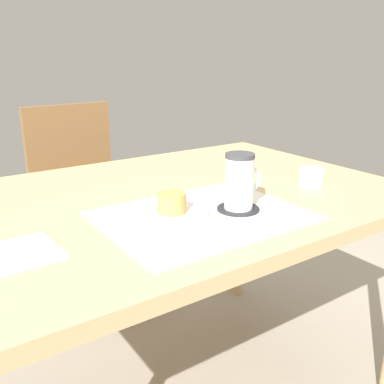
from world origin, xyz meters
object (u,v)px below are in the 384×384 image
object	(u,v)px
wooden_chair	(84,194)
sugar_bowl	(311,177)
dining_table	(162,218)
coffee_mug	(240,181)
pastry	(172,203)
pastry_plate	(172,214)

from	to	relation	value
wooden_chair	sugar_bowl	size ratio (longest dim) A/B	12.25
dining_table	sugar_bowl	distance (m)	0.45
sugar_bowl	coffee_mug	bearing A→B (deg)	-170.89
pastry	coffee_mug	distance (m)	0.17
wooden_chair	coffee_mug	world-z (taller)	wooden_chair
wooden_chair	pastry_plate	world-z (taller)	wooden_chair
dining_table	pastry_plate	world-z (taller)	pastry_plate
dining_table	pastry	bearing A→B (deg)	-111.87
dining_table	wooden_chair	world-z (taller)	wooden_chair
dining_table	coffee_mug	world-z (taller)	coffee_mug
dining_table	wooden_chair	size ratio (longest dim) A/B	1.55
pastry_plate	coffee_mug	distance (m)	0.18
pastry	sugar_bowl	size ratio (longest dim) A/B	0.97
pastry_plate	sugar_bowl	xyz separation A→B (m)	(0.48, -0.00, 0.02)
pastry	coffee_mug	size ratio (longest dim) A/B	0.50
pastry_plate	sugar_bowl	size ratio (longest dim) A/B	2.38
pastry	pastry_plate	bearing A→B (deg)	0.00
wooden_chair	coffee_mug	xyz separation A→B (m)	(0.04, -1.00, 0.30)
pastry	dining_table	bearing A→B (deg)	68.13
pastry	coffee_mug	bearing A→B (deg)	-17.60
dining_table	pastry	world-z (taller)	pastry
dining_table	coffee_mug	bearing A→B (deg)	-65.62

